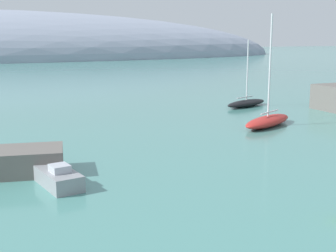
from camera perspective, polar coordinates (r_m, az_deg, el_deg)
The scene contains 3 objects.
sailboat_black_near_shore at distance 55.46m, azimuth 9.57°, elevation 2.83°, with size 6.97×4.16×7.74m.
sailboat_red_mid_mooring at distance 43.65m, azimuth 12.12°, elevation 0.69°, with size 7.54×5.34×10.11m.
motorboat_grey_alongside_breakwater at distance 26.87m, azimuth -13.58°, elevation -5.96°, with size 2.38×5.05×1.29m.
Camera 1 is at (-15.40, -1.39, 8.17)m, focal length 49.79 mm.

